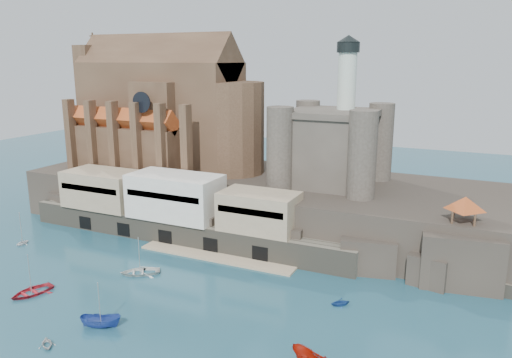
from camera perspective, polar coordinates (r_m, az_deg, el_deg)
The scene contains 13 objects.
ground at distance 78.45m, azimuth -12.55°, elevation -13.12°, with size 300.00×300.00×0.00m, color #1A4557.
promontory at distance 108.29m, azimuth -0.08°, elevation -2.45°, with size 100.00×36.00×10.00m.
quay at distance 99.16m, azimuth -9.36°, elevation -3.46°, with size 70.00×12.00×13.05m.
church at distance 118.96m, azimuth -10.15°, elevation 7.25°, with size 47.00×25.93×30.51m.
castle_keep at distance 101.29m, azimuth 8.72°, elevation 4.04°, with size 21.20×21.20×29.30m.
rock_outcrop at distance 86.45m, azimuth 22.25°, elevation -8.36°, with size 14.50×10.50×8.70m.
pavilion at distance 83.89m, azimuth 22.78°, elevation -2.78°, with size 6.40×6.40×5.40m.
boat_0 at distance 85.04m, azimuth -24.23°, elevation -11.87°, with size 4.59×1.33×6.43m, color red.
boat_1 at distance 70.44m, azimuth -22.76°, elevation -17.20°, with size 2.46×1.50×2.85m, color silver.
boat_2 at distance 72.41m, azimuth -17.28°, elevation -15.83°, with size 2.10×2.16×5.59m, color #274397.
boat_4 at distance 106.82m, azimuth -25.10°, elevation -6.78°, with size 2.47×1.51×2.86m, color white.
boat_6 at distance 86.65m, azimuth -13.09°, elevation -10.49°, with size 4.63×1.34×6.48m, color white.
boat_7 at distance 75.69m, azimuth 9.59°, elevation -14.01°, with size 2.50×1.52×2.89m, color #1D4692.
Camera 1 is at (43.89, -54.91, 34.81)m, focal length 35.00 mm.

